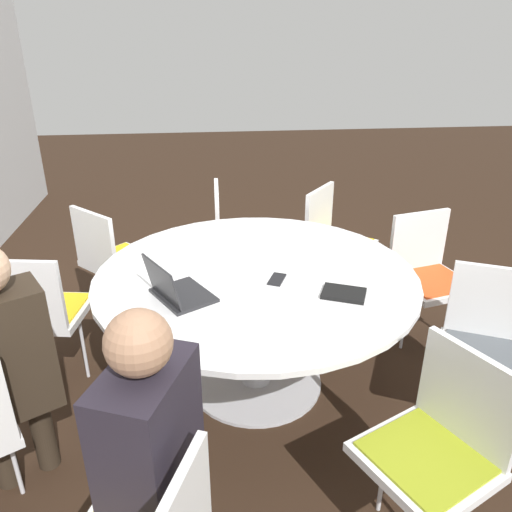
{
  "coord_description": "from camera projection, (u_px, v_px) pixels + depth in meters",
  "views": [
    {
      "loc": [
        -2.39,
        0.26,
        1.93
      ],
      "look_at": [
        0.0,
        0.0,
        0.83
      ],
      "focal_mm": 35.0,
      "sensor_mm": 36.0,
      "label": 1
    }
  ],
  "objects": [
    {
      "name": "person_0",
      "position": [
        4.0,
        358.0,
        2.03
      ],
      "size": [
        0.37,
        0.42,
        1.22
      ],
      "rotation": [
        0.0,
        0.0,
        5.24
      ],
      "color": "#2D2319",
      "rests_on": "ground_plane"
    },
    {
      "name": "chair_3",
      "position": [
        489.0,
        340.0,
        2.48
      ],
      "size": [
        0.57,
        0.58,
        0.87
      ],
      "rotation": [
        0.0,
        0.0,
        7.41
      ],
      "color": "silver",
      "rests_on": "ground_plane"
    },
    {
      "name": "conference_table",
      "position": [
        256.0,
        296.0,
        2.75
      ],
      "size": [
        1.73,
        1.73,
        0.73
      ],
      "color": "#B7B7BC",
      "rests_on": "ground_plane"
    },
    {
      "name": "chair_2",
      "position": [
        439.0,
        440.0,
        1.88
      ],
      "size": [
        0.58,
        0.57,
        0.87
      ],
      "rotation": [
        0.0,
        0.0,
        6.73
      ],
      "color": "silver",
      "rests_on": "ground_plane"
    },
    {
      "name": "chair_8",
      "position": [
        39.0,
        307.0,
        2.77
      ],
      "size": [
        0.48,
        0.5,
        0.87
      ],
      "rotation": [
        0.0,
        0.0,
        10.84
      ],
      "color": "silver",
      "rests_on": "ground_plane"
    },
    {
      "name": "chair_5",
      "position": [
        334.0,
        235.0,
        3.74
      ],
      "size": [
        0.61,
        0.6,
        0.87
      ],
      "rotation": [
        0.0,
        0.0,
        8.76
      ],
      "color": "silver",
      "rests_on": "ground_plane"
    },
    {
      "name": "cell_phone",
      "position": [
        277.0,
        279.0,
        2.61
      ],
      "size": [
        0.16,
        0.12,
        0.01
      ],
      "color": "black",
      "rests_on": "conference_table"
    },
    {
      "name": "chair_4",
      "position": [
        428.0,
        269.0,
        3.21
      ],
      "size": [
        0.51,
        0.53,
        0.87
      ],
      "rotation": [
        0.0,
        0.0,
        8.1
      ],
      "color": "silver",
      "rests_on": "ground_plane"
    },
    {
      "name": "laptop",
      "position": [
        175.0,
        290.0,
        2.4
      ],
      "size": [
        0.39,
        0.37,
        0.21
      ],
      "rotation": [
        0.0,
        0.0,
        0.53
      ],
      "color": "#232326",
      "rests_on": "conference_table"
    },
    {
      "name": "chair_7",
      "position": [
        113.0,
        255.0,
        3.41
      ],
      "size": [
        0.61,
        0.61,
        0.87
      ],
      "rotation": [
        0.0,
        0.0,
        10.21
      ],
      "color": "silver",
      "rests_on": "ground_plane"
    },
    {
      "name": "spiral_notebook",
      "position": [
        344.0,
        293.0,
        2.46
      ],
      "size": [
        0.22,
        0.25,
        0.02
      ],
      "color": "black",
      "rests_on": "conference_table"
    },
    {
      "name": "ground_plane",
      "position": [
        256.0,
        382.0,
        2.99
      ],
      "size": [
        16.0,
        16.0,
        0.0
      ],
      "primitive_type": "plane",
      "color": "black"
    },
    {
      "name": "person_1",
      "position": [
        146.0,
        448.0,
        1.59
      ],
      "size": [
        0.42,
        0.34,
        1.22
      ],
      "rotation": [
        0.0,
        0.0,
        5.91
      ],
      "color": "#231E28",
      "rests_on": "ground_plane"
    },
    {
      "name": "chair_6",
      "position": [
        234.0,
        229.0,
        3.86
      ],
      "size": [
        0.45,
        0.43,
        0.87
      ],
      "rotation": [
        0.0,
        0.0,
        9.4
      ],
      "color": "silver",
      "rests_on": "ground_plane"
    }
  ]
}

